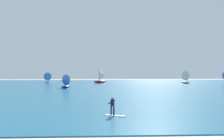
{
  "coord_description": "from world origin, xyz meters",
  "views": [
    {
      "loc": [
        -1.11,
        -8.14,
        4.06
      ],
      "look_at": [
        -0.02,
        15.22,
        4.13
      ],
      "focal_mm": 38.92,
      "sensor_mm": 36.0,
      "label": 1
    }
  ],
  "objects_px": {
    "sailboat_anchored_offshore": "(64,81)",
    "sailboat_mid_left": "(47,77)",
    "kitesurfer": "(114,109)",
    "sailboat_near_shore": "(102,76)",
    "sailboat_far_right": "(184,77)"
  },
  "relations": [
    {
      "from": "sailboat_anchored_offshore",
      "to": "sailboat_mid_left",
      "type": "distance_m",
      "value": 28.62
    },
    {
      "from": "sailboat_anchored_offshore",
      "to": "sailboat_mid_left",
      "type": "xyz_separation_m",
      "value": [
        -9.8,
        26.89,
        0.12
      ]
    },
    {
      "from": "sailboat_mid_left",
      "to": "kitesurfer",
      "type": "bearing_deg",
      "value": -72.55
    },
    {
      "from": "kitesurfer",
      "to": "sailboat_mid_left",
      "type": "height_order",
      "value": "sailboat_mid_left"
    },
    {
      "from": "sailboat_far_right",
      "to": "sailboat_mid_left",
      "type": "relative_size",
      "value": 1.19
    },
    {
      "from": "sailboat_far_right",
      "to": "sailboat_near_shore",
      "type": "relative_size",
      "value": 0.89
    },
    {
      "from": "kitesurfer",
      "to": "sailboat_near_shore",
      "type": "height_order",
      "value": "sailboat_near_shore"
    },
    {
      "from": "sailboat_far_right",
      "to": "sailboat_near_shore",
      "type": "bearing_deg",
      "value": 173.67
    },
    {
      "from": "sailboat_anchored_offshore",
      "to": "sailboat_near_shore",
      "type": "xyz_separation_m",
      "value": [
        8.55,
        23.41,
        0.68
      ]
    },
    {
      "from": "kitesurfer",
      "to": "sailboat_far_right",
      "type": "bearing_deg",
      "value": 65.19
    },
    {
      "from": "kitesurfer",
      "to": "sailboat_near_shore",
      "type": "relative_size",
      "value": 0.4
    },
    {
      "from": "sailboat_mid_left",
      "to": "sailboat_anchored_offshore",
      "type": "bearing_deg",
      "value": -69.98
    },
    {
      "from": "kitesurfer",
      "to": "sailboat_mid_left",
      "type": "distance_m",
      "value": 64.34
    },
    {
      "from": "sailboat_anchored_offshore",
      "to": "sailboat_mid_left",
      "type": "height_order",
      "value": "sailboat_mid_left"
    },
    {
      "from": "kitesurfer",
      "to": "sailboat_anchored_offshore",
      "type": "distance_m",
      "value": 35.78
    }
  ]
}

